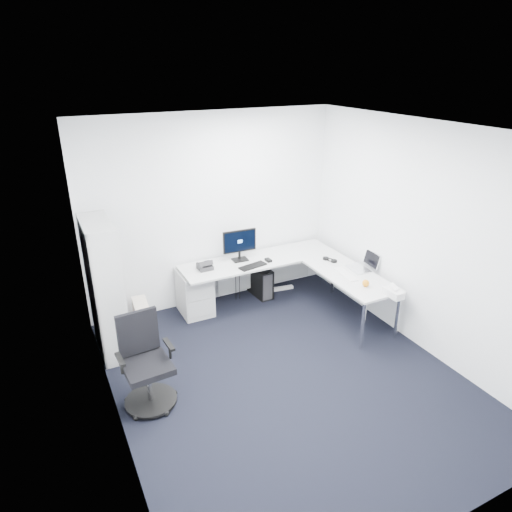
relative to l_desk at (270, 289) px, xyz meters
name	(u,v)px	position (x,y,z in m)	size (l,w,h in m)	color
ground	(286,377)	(-0.55, -1.40, -0.34)	(4.20, 4.20, 0.00)	black
ceiling	(294,131)	(-0.55, -1.40, 2.36)	(4.20, 4.20, 0.00)	white
wall_back	(213,211)	(-0.55, 0.70, 1.01)	(3.60, 0.02, 2.70)	white
wall_front	(458,392)	(-0.55, -3.50, 1.01)	(3.60, 0.02, 2.70)	white
wall_left	(106,308)	(-2.35, -1.40, 1.01)	(0.02, 4.20, 2.70)	white
wall_right	(422,239)	(1.25, -1.40, 1.01)	(0.02, 4.20, 2.70)	white
l_desk	(270,289)	(0.00, 0.00, 0.00)	(2.30, 1.29, 0.67)	#B8BABA
drawer_pedestal	(195,292)	(-0.97, 0.42, -0.02)	(0.41, 0.51, 0.63)	#B8BABA
bookshelf	(105,288)	(-2.17, 0.05, 0.49)	(0.32, 0.83, 1.65)	#B1B3B3
task_chair	(147,364)	(-2.02, -1.16, 0.16)	(0.55, 0.55, 0.99)	black
black_pc_tower	(260,281)	(0.09, 0.48, -0.11)	(0.20, 0.46, 0.45)	black
beige_pc_tower	(142,315)	(-1.74, 0.36, -0.15)	(0.18, 0.40, 0.38)	beige
power_strip	(281,288)	(0.45, 0.48, -0.31)	(0.38, 0.07, 0.04)	silver
monitor	(240,245)	(-0.28, 0.41, 0.57)	(0.48, 0.15, 0.46)	black
black_keyboard	(253,266)	(-0.21, 0.13, 0.35)	(0.40, 0.14, 0.02)	black
mouse	(268,260)	(0.07, 0.19, 0.35)	(0.06, 0.11, 0.03)	black
desk_phone	(205,265)	(-0.83, 0.35, 0.40)	(0.19, 0.19, 0.13)	#29282B
laptop	(359,261)	(1.03, -0.59, 0.45)	(0.34, 0.33, 0.24)	silver
white_keyboard	(346,274)	(0.77, -0.65, 0.34)	(0.13, 0.44, 0.01)	silver
headphones	(330,259)	(0.85, -0.18, 0.36)	(0.13, 0.20, 0.05)	black
orange_fruit	(366,283)	(0.79, -1.04, 0.38)	(0.09, 0.09, 0.09)	orange
tissue_box	(393,293)	(0.92, -1.40, 0.38)	(0.13, 0.26, 0.09)	silver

